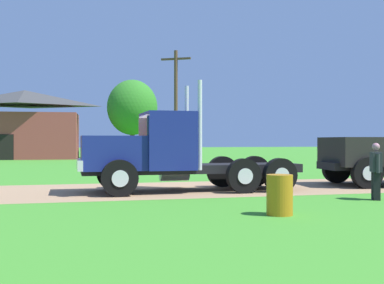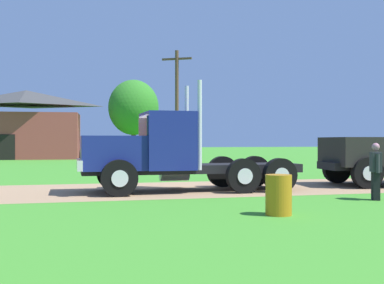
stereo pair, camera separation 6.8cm
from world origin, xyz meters
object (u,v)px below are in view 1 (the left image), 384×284
at_px(shed_building, 25,126).
at_px(utility_pole_near, 176,104).
at_px(truck_foreground_white, 164,154).
at_px(visitor_by_barrel, 376,169).
at_px(steel_barrel, 280,195).

xyz_separation_m(shed_building, utility_pole_near, (11.37, -12.59, 1.29)).
relative_size(truck_foreground_white, visitor_by_barrel, 4.60).
distance_m(shed_building, utility_pole_near, 17.02).
relative_size(steel_barrel, utility_pole_near, 0.11).
xyz_separation_m(visitor_by_barrel, shed_building, (-12.47, 34.57, 2.15)).
distance_m(truck_foreground_white, steel_barrel, 5.86).
distance_m(truck_foreground_white, visitor_by_barrel, 6.52).
bearing_deg(visitor_by_barrel, utility_pole_near, 92.85).
relative_size(truck_foreground_white, shed_building, 0.73).
bearing_deg(truck_foreground_white, visitor_by_barrel, -34.03).
bearing_deg(truck_foreground_white, shed_building, 102.88).
distance_m(steel_barrel, shed_building, 37.61).
bearing_deg(utility_pole_near, steel_barrel, -96.43).
distance_m(steel_barrel, utility_pole_near, 24.37).
bearing_deg(visitor_by_barrel, shed_building, 109.83).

